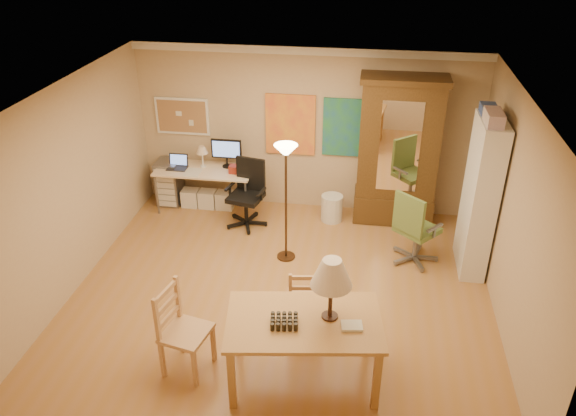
# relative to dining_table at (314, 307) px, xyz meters

# --- Properties ---
(floor) EXTENTS (5.50, 5.50, 0.00)m
(floor) POSITION_rel_dining_table_xyz_m (-0.58, 1.46, -0.96)
(floor) COLOR #A7733B
(floor) RESTS_ON ground
(crown_molding) EXTENTS (5.50, 0.08, 0.12)m
(crown_molding) POSITION_rel_dining_table_xyz_m (-0.58, 3.92, 1.68)
(crown_molding) COLOR white
(crown_molding) RESTS_ON floor
(corkboard) EXTENTS (0.90, 0.04, 0.62)m
(corkboard) POSITION_rel_dining_table_xyz_m (-2.63, 3.93, 0.54)
(corkboard) COLOR #A47C4D
(corkboard) RESTS_ON floor
(art_panel_left) EXTENTS (0.80, 0.04, 1.00)m
(art_panel_left) POSITION_rel_dining_table_xyz_m (-0.83, 3.93, 0.49)
(art_panel_left) COLOR yellow
(art_panel_left) RESTS_ON floor
(art_panel_right) EXTENTS (0.75, 0.04, 0.95)m
(art_panel_right) POSITION_rel_dining_table_xyz_m (0.07, 3.93, 0.49)
(art_panel_right) COLOR #22688A
(art_panel_right) RESTS_ON floor
(dining_table) EXTENTS (1.73, 1.19, 1.51)m
(dining_table) POSITION_rel_dining_table_xyz_m (0.00, 0.00, 0.00)
(dining_table) COLOR olive
(dining_table) RESTS_ON floor
(ladder_chair_back) EXTENTS (0.47, 0.46, 0.90)m
(ladder_chair_back) POSITION_rel_dining_table_xyz_m (-0.18, 0.78, -0.54)
(ladder_chair_back) COLOR tan
(ladder_chair_back) RESTS_ON floor
(ladder_chair_left) EXTENTS (0.56, 0.58, 1.05)m
(ladder_chair_left) POSITION_rel_dining_table_xyz_m (-1.40, -0.07, -0.46)
(ladder_chair_left) COLOR tan
(ladder_chair_left) RESTS_ON floor
(torchiere_lamp) EXTENTS (0.32, 0.32, 1.77)m
(torchiere_lamp) POSITION_rel_dining_table_xyz_m (-0.64, 2.29, 0.47)
(torchiere_lamp) COLOR #392616
(torchiere_lamp) RESTS_ON floor
(computer_desk) EXTENTS (1.60, 0.70, 1.21)m
(computer_desk) POSITION_rel_dining_table_xyz_m (-2.18, 3.62, -0.51)
(computer_desk) COLOR beige
(computer_desk) RESTS_ON floor
(office_chair_black) EXTENTS (0.67, 0.67, 1.08)m
(office_chair_black) POSITION_rel_dining_table_xyz_m (-1.41, 3.17, -0.67)
(office_chair_black) COLOR black
(office_chair_black) RESTS_ON floor
(office_chair_green) EXTENTS (0.72, 0.72, 1.12)m
(office_chair_green) POSITION_rel_dining_table_xyz_m (1.18, 2.47, -0.66)
(office_chair_green) COLOR slate
(office_chair_green) RESTS_ON floor
(drawer_cart) EXTENTS (0.39, 0.46, 0.77)m
(drawer_cart) POSITION_rel_dining_table_xyz_m (-2.88, 3.70, -0.57)
(drawer_cart) COLOR slate
(drawer_cart) RESTS_ON floor
(armoire) EXTENTS (1.30, 0.61, 2.38)m
(armoire) POSITION_rel_dining_table_xyz_m (0.90, 3.70, 0.08)
(armoire) COLOR #3B2710
(armoire) RESTS_ON floor
(bookshelf) EXTENTS (0.33, 0.88, 2.20)m
(bookshelf) POSITION_rel_dining_table_xyz_m (1.97, 2.49, 0.14)
(bookshelf) COLOR white
(bookshelf) RESTS_ON floor
(wastebin) EXTENTS (0.35, 0.35, 0.44)m
(wastebin) POSITION_rel_dining_table_xyz_m (-0.08, 3.50, -0.74)
(wastebin) COLOR silver
(wastebin) RESTS_ON floor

